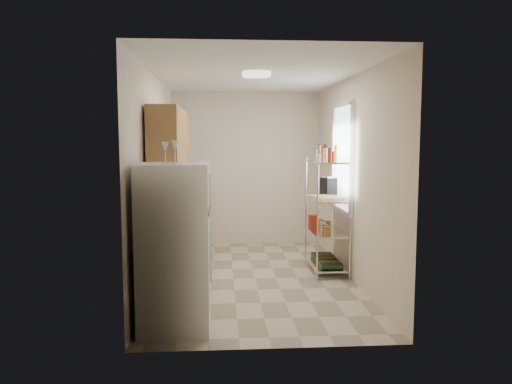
{
  "coord_description": "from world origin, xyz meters",
  "views": [
    {
      "loc": [
        -0.43,
        -6.32,
        1.8
      ],
      "look_at": [
        0.03,
        0.25,
        1.11
      ],
      "focal_mm": 35.0,
      "sensor_mm": 36.0,
      "label": 1
    }
  ],
  "objects_px": {
    "rice_cooker": "(179,198)",
    "espresso_machine": "(328,186)",
    "frying_pan_large": "(188,199)",
    "refrigerator": "(174,247)",
    "cutting_board": "(327,197)"
  },
  "relations": [
    {
      "from": "cutting_board",
      "to": "frying_pan_large",
      "type": "bearing_deg",
      "value": 156.78
    },
    {
      "from": "refrigerator",
      "to": "cutting_board",
      "type": "distance_m",
      "value": 2.67
    },
    {
      "from": "rice_cooker",
      "to": "espresso_machine",
      "type": "xyz_separation_m",
      "value": [
        2.08,
        -0.0,
        0.15
      ]
    },
    {
      "from": "frying_pan_large",
      "to": "espresso_machine",
      "type": "distance_m",
      "value": 2.06
    },
    {
      "from": "rice_cooker",
      "to": "cutting_board",
      "type": "xyz_separation_m",
      "value": [
        1.99,
        -0.33,
        0.03
      ]
    },
    {
      "from": "rice_cooker",
      "to": "espresso_machine",
      "type": "bearing_deg",
      "value": -0.13
    },
    {
      "from": "rice_cooker",
      "to": "espresso_machine",
      "type": "distance_m",
      "value": 2.08
    },
    {
      "from": "rice_cooker",
      "to": "cutting_board",
      "type": "bearing_deg",
      "value": -9.5
    },
    {
      "from": "frying_pan_large",
      "to": "cutting_board",
      "type": "distance_m",
      "value": 2.06
    },
    {
      "from": "rice_cooker",
      "to": "frying_pan_large",
      "type": "bearing_deg",
      "value": 79.3
    },
    {
      "from": "rice_cooker",
      "to": "frying_pan_large",
      "type": "xyz_separation_m",
      "value": [
        0.09,
        0.48,
        -0.08
      ]
    },
    {
      "from": "refrigerator",
      "to": "cutting_board",
      "type": "relative_size",
      "value": 3.26
    },
    {
      "from": "espresso_machine",
      "to": "frying_pan_large",
      "type": "bearing_deg",
      "value": 149.08
    },
    {
      "from": "espresso_machine",
      "to": "rice_cooker",
      "type": "bearing_deg",
      "value": 162.68
    },
    {
      "from": "refrigerator",
      "to": "espresso_machine",
      "type": "bearing_deg",
      "value": 48.99
    }
  ]
}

